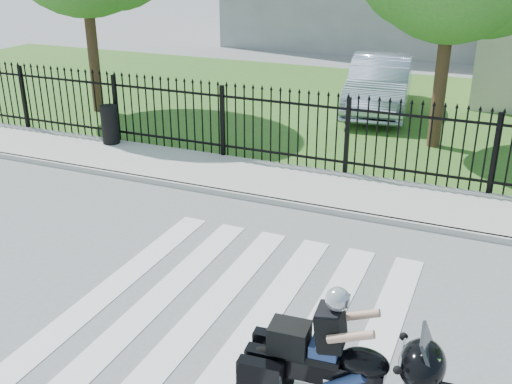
% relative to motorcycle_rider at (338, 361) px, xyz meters
% --- Properties ---
extents(ground, '(120.00, 120.00, 0.00)m').
position_rel_motorcycle_rider_xyz_m(ground, '(-1.82, 1.01, -0.65)').
color(ground, slate).
rests_on(ground, ground).
extents(crosswalk, '(5.00, 5.50, 0.01)m').
position_rel_motorcycle_rider_xyz_m(crosswalk, '(-1.82, 1.01, -0.64)').
color(crosswalk, silver).
rests_on(crosswalk, ground).
extents(sidewalk, '(40.00, 2.00, 0.12)m').
position_rel_motorcycle_rider_xyz_m(sidewalk, '(-1.82, 6.01, -0.59)').
color(sidewalk, '#ADAAA3').
rests_on(sidewalk, ground).
extents(curb, '(40.00, 0.12, 0.12)m').
position_rel_motorcycle_rider_xyz_m(curb, '(-1.82, 5.01, -0.59)').
color(curb, '#ADAAA3').
rests_on(curb, ground).
extents(grass_strip, '(40.00, 12.00, 0.02)m').
position_rel_motorcycle_rider_xyz_m(grass_strip, '(-1.82, 13.01, -0.64)').
color(grass_strip, '#335C1F').
rests_on(grass_strip, ground).
extents(iron_fence, '(26.00, 0.04, 1.80)m').
position_rel_motorcycle_rider_xyz_m(iron_fence, '(-1.82, 7.01, 0.25)').
color(iron_fence, black).
rests_on(iron_fence, ground).
extents(motorcycle_rider, '(2.40, 0.84, 1.59)m').
position_rel_motorcycle_rider_xyz_m(motorcycle_rider, '(0.00, 0.00, 0.00)').
color(motorcycle_rider, black).
rests_on(motorcycle_rider, ground).
extents(parked_car, '(2.38, 5.19, 1.65)m').
position_rel_motorcycle_rider_xyz_m(parked_car, '(-2.38, 12.87, 0.20)').
color(parked_car, '#94A0BA').
rests_on(parked_car, grass_strip).
extents(litter_bin, '(0.57, 0.57, 0.97)m').
position_rel_motorcycle_rider_xyz_m(litter_bin, '(-7.83, 6.71, -0.04)').
color(litter_bin, black).
rests_on(litter_bin, sidewalk).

